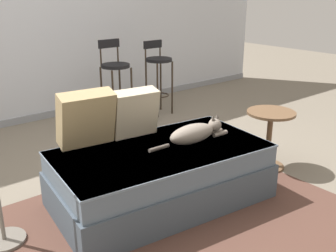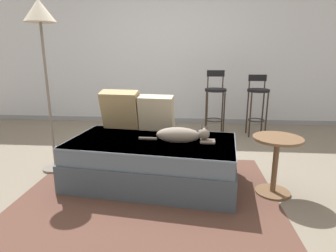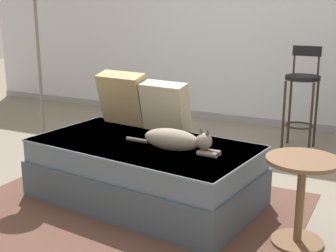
{
  "view_description": "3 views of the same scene",
  "coord_description": "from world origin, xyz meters",
  "px_view_note": "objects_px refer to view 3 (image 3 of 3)",
  "views": [
    {
      "loc": [
        -1.71,
        -2.58,
        1.61
      ],
      "look_at": [
        0.15,
        -0.3,
        0.57
      ],
      "focal_mm": 42.0,
      "sensor_mm": 36.0,
      "label": 1
    },
    {
      "loc": [
        0.38,
        -3.03,
        1.28
      ],
      "look_at": [
        0.15,
        -0.3,
        0.57
      ],
      "focal_mm": 30.0,
      "sensor_mm": 36.0,
      "label": 2
    },
    {
      "loc": [
        1.63,
        -3.23,
        1.43
      ],
      "look_at": [
        0.15,
        -0.3,
        0.57
      ],
      "focal_mm": 50.0,
      "sensor_mm": 36.0,
      "label": 3
    }
  ],
  "objects_px": {
    "throw_pillow_corner": "(124,98)",
    "bar_stool_near_window": "(302,90)",
    "couch": "(144,171)",
    "side_table": "(301,189)",
    "cat": "(176,140)",
    "throw_pillow_middle": "(165,107)"
  },
  "relations": [
    {
      "from": "bar_stool_near_window",
      "to": "couch",
      "type": "bearing_deg",
      "value": -112.17
    },
    {
      "from": "cat",
      "to": "side_table",
      "type": "xyz_separation_m",
      "value": [
        0.87,
        -0.08,
        -0.17
      ]
    },
    {
      "from": "throw_pillow_middle",
      "to": "side_table",
      "type": "xyz_separation_m",
      "value": [
        1.16,
        -0.49,
        -0.29
      ]
    },
    {
      "from": "throw_pillow_middle",
      "to": "side_table",
      "type": "bearing_deg",
      "value": -22.84
    },
    {
      "from": "side_table",
      "to": "bar_stool_near_window",
      "type": "bearing_deg",
      "value": 101.49
    },
    {
      "from": "cat",
      "to": "bar_stool_near_window",
      "type": "relative_size",
      "value": 0.72
    },
    {
      "from": "side_table",
      "to": "throw_pillow_middle",
      "type": "bearing_deg",
      "value": 157.16
    },
    {
      "from": "couch",
      "to": "side_table",
      "type": "relative_size",
      "value": 3.15
    },
    {
      "from": "throw_pillow_corner",
      "to": "bar_stool_near_window",
      "type": "height_order",
      "value": "bar_stool_near_window"
    },
    {
      "from": "bar_stool_near_window",
      "to": "side_table",
      "type": "bearing_deg",
      "value": -78.51
    },
    {
      "from": "bar_stool_near_window",
      "to": "cat",
      "type": "bearing_deg",
      "value": -103.6
    },
    {
      "from": "bar_stool_near_window",
      "to": "side_table",
      "type": "relative_size",
      "value": 1.86
    },
    {
      "from": "couch",
      "to": "cat",
      "type": "bearing_deg",
      "value": -12.46
    },
    {
      "from": "throw_pillow_corner",
      "to": "throw_pillow_middle",
      "type": "xyz_separation_m",
      "value": [
        0.41,
        -0.05,
        -0.02
      ]
    },
    {
      "from": "cat",
      "to": "side_table",
      "type": "relative_size",
      "value": 1.34
    },
    {
      "from": "throw_pillow_middle",
      "to": "cat",
      "type": "height_order",
      "value": "throw_pillow_middle"
    },
    {
      "from": "couch",
      "to": "bar_stool_near_window",
      "type": "height_order",
      "value": "bar_stool_near_window"
    },
    {
      "from": "throw_pillow_corner",
      "to": "cat",
      "type": "bearing_deg",
      "value": -33.53
    },
    {
      "from": "side_table",
      "to": "throw_pillow_corner",
      "type": "bearing_deg",
      "value": 161.07
    },
    {
      "from": "throw_pillow_corner",
      "to": "bar_stool_near_window",
      "type": "xyz_separation_m",
      "value": [
        1.17,
        1.46,
        -0.07
      ]
    },
    {
      "from": "throw_pillow_corner",
      "to": "bar_stool_near_window",
      "type": "distance_m",
      "value": 1.87
    },
    {
      "from": "throw_pillow_corner",
      "to": "side_table",
      "type": "distance_m",
      "value": 1.69
    }
  ]
}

